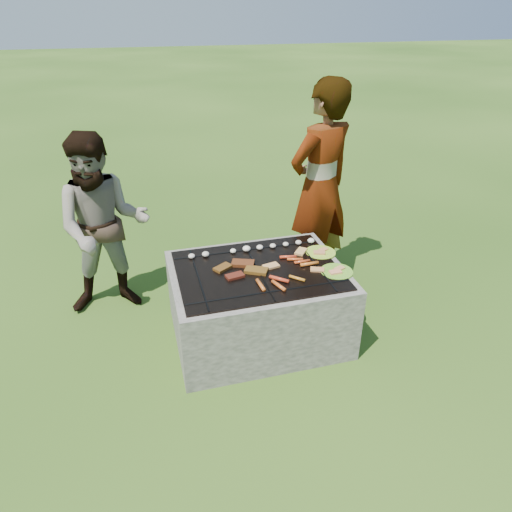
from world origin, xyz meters
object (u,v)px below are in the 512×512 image
Objects in this scene: fire_pit at (258,305)px; plate_near at (337,272)px; plate_far at (321,253)px; cook at (320,187)px; bystander at (104,227)px.

plate_near is (0.56, -0.18, 0.33)m from fire_pit.
cook reaches higher than plate_far.
cook reaches higher than bystander.
plate_near is at bearing -18.25° from fire_pit.
cook is at bearing 1.71° from bystander.
cook is (0.77, 0.71, 0.65)m from fire_pit.
fire_pit is at bearing -167.24° from plate_far.
bystander is at bearing 151.12° from plate_near.
fire_pit is 0.67m from plate_near.
plate_near reaches higher than fire_pit.
cook is 1.88m from bystander.
cook is at bearing 42.74° from fire_pit.
plate_far reaches higher than fire_pit.
bystander reaches higher than fire_pit.
fire_pit is 1.24m from cook.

